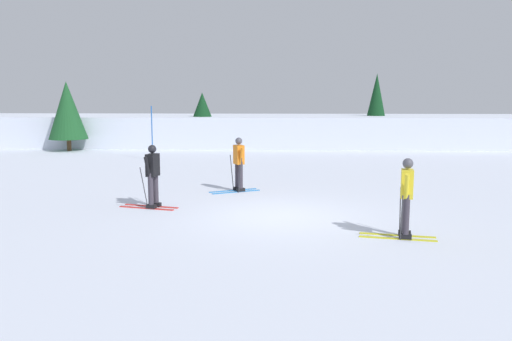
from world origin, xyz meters
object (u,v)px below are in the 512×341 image
object	(u,v)px
skier_black	(153,174)
conifer_far_left	(376,103)
skier_orange	(239,163)
conifer_far_right	(202,115)
trail_marker_pole	(152,133)
skier_yellow	(406,196)
conifer_far_centre	(67,110)

from	to	relation	value
skier_black	conifer_far_left	bearing A→B (deg)	63.28
skier_orange	conifer_far_right	xyz separation A→B (m)	(-3.26, 14.20, 0.99)
trail_marker_pole	conifer_far_left	xyz separation A→B (m)	(11.94, 8.19, 1.31)
trail_marker_pole	skier_yellow	bearing A→B (deg)	-56.52
skier_yellow	conifer_far_left	distance (m)	21.58
conifer_far_left	conifer_far_right	bearing A→B (deg)	-170.13
skier_black	conifer_far_left	distance (m)	20.87
conifer_far_centre	skier_yellow	bearing A→B (deg)	-49.88
conifer_far_left	skier_orange	bearing A→B (deg)	-114.31
trail_marker_pole	conifer_far_centre	xyz separation A→B (m)	(-5.62, 3.86, 0.95)
skier_orange	trail_marker_pole	bearing A→B (deg)	120.94
skier_yellow	trail_marker_pole	world-z (taller)	trail_marker_pole
skier_black	conifer_far_right	bearing A→B (deg)	93.91
conifer_far_left	conifer_far_centre	distance (m)	18.09
skier_yellow	conifer_far_centre	distance (m)	22.19
skier_orange	conifer_far_left	distance (m)	17.67
conifer_far_centre	conifer_far_right	bearing A→B (deg)	19.52
skier_black	conifer_far_right	distance (m)	16.82
skier_orange	conifer_far_right	size ratio (longest dim) A/B	0.53
trail_marker_pole	conifer_far_centre	bearing A→B (deg)	145.54
skier_yellow	trail_marker_pole	size ratio (longest dim) A/B	0.67
skier_black	conifer_far_centre	bearing A→B (deg)	119.95
conifer_far_left	conifer_far_right	world-z (taller)	conifer_far_left
skier_orange	conifer_far_centre	world-z (taller)	conifer_far_centre
conifer_far_left	conifer_far_centre	world-z (taller)	conifer_far_left
skier_orange	conifer_far_right	bearing A→B (deg)	102.91
conifer_far_left	conifer_far_centre	bearing A→B (deg)	-166.15
skier_yellow	conifer_far_right	xyz separation A→B (m)	(-7.21, 19.44, 0.99)
trail_marker_pole	conifer_far_centre	distance (m)	6.88
skier_yellow	skier_black	world-z (taller)	same
skier_orange	skier_yellow	bearing A→B (deg)	-52.97
skier_black	skier_orange	bearing A→B (deg)	50.41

